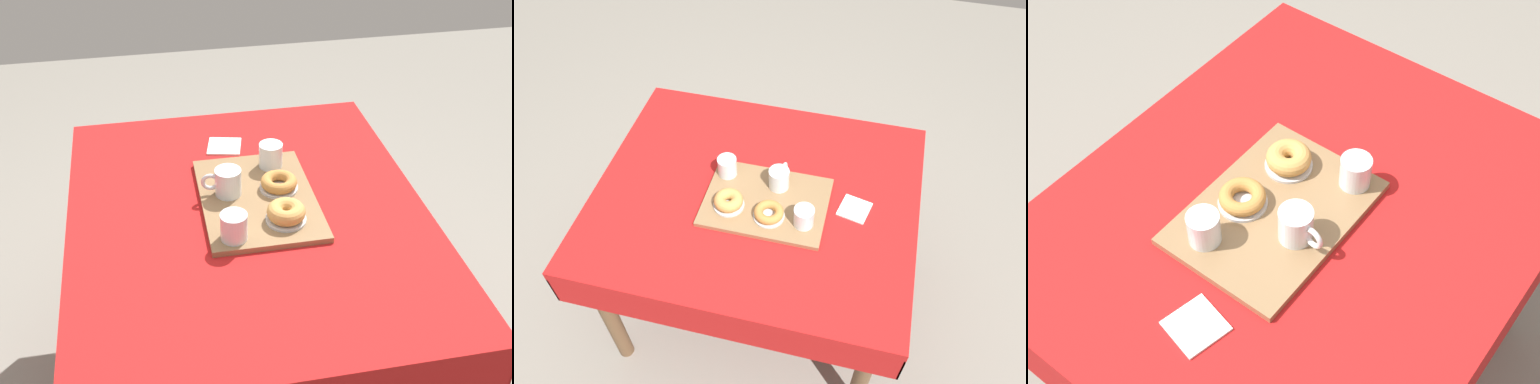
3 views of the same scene
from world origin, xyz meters
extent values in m
plane|color=gray|center=(0.00, 0.00, 0.00)|extent=(6.00, 6.00, 0.00)
cube|color=red|center=(0.00, 0.00, 0.73)|extent=(1.19, 1.00, 0.04)
cube|color=red|center=(0.00, -0.50, 0.65)|extent=(1.19, 0.01, 0.14)
cube|color=red|center=(0.00, 0.50, 0.65)|extent=(1.19, 0.01, 0.14)
cube|color=red|center=(0.59, 0.00, 0.65)|extent=(0.01, 1.00, 0.14)
cylinder|color=brown|center=(0.50, -0.41, 0.36)|extent=(0.06, 0.06, 0.72)
cylinder|color=brown|center=(-0.50, 0.41, 0.36)|extent=(0.06, 0.06, 0.72)
cylinder|color=brown|center=(0.50, 0.41, 0.36)|extent=(0.06, 0.06, 0.72)
cube|color=olive|center=(-0.05, 0.04, 0.76)|extent=(0.45, 0.32, 0.02)
cylinder|color=white|center=(-0.08, -0.04, 0.81)|extent=(0.08, 0.08, 0.08)
cylinder|color=#84380F|center=(-0.08, -0.04, 0.80)|extent=(0.07, 0.07, 0.06)
torus|color=white|center=(-0.08, -0.09, 0.81)|extent=(0.02, 0.05, 0.05)
cylinder|color=white|center=(-0.20, 0.10, 0.81)|extent=(0.07, 0.07, 0.08)
cylinder|color=silver|center=(-0.20, 0.10, 0.80)|extent=(0.06, 0.06, 0.04)
cylinder|color=white|center=(0.13, -0.06, 0.81)|extent=(0.07, 0.07, 0.08)
cylinder|color=silver|center=(0.13, -0.06, 0.80)|extent=(0.06, 0.06, 0.06)
cylinder|color=silver|center=(0.08, 0.09, 0.77)|extent=(0.11, 0.11, 0.01)
torus|color=tan|center=(0.08, 0.09, 0.80)|extent=(0.11, 0.11, 0.04)
cylinder|color=silver|center=(-0.07, 0.10, 0.77)|extent=(0.11, 0.11, 0.01)
torus|color=#BC7F3D|center=(-0.07, 0.10, 0.79)|extent=(0.11, 0.11, 0.03)
cube|color=white|center=(-0.36, -0.01, 0.76)|extent=(0.12, 0.13, 0.01)
camera|label=1|loc=(1.43, -0.26, 1.84)|focal=45.55mm
camera|label=2|loc=(-0.35, 1.21, 2.24)|focal=36.77mm
camera|label=3|loc=(-0.85, -0.60, 2.04)|focal=51.60mm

